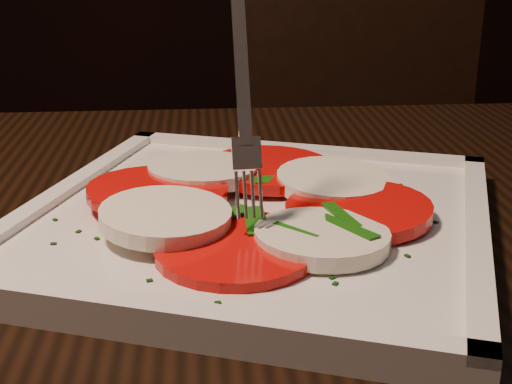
# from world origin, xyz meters

# --- Properties ---
(table) EXTENTS (1.22, 0.83, 0.75)m
(table) POSITION_xyz_m (0.08, -0.19, 0.65)
(table) COLOR black
(table) RESTS_ON ground
(chair) EXTENTS (0.43, 0.43, 0.93)m
(chair) POSITION_xyz_m (0.26, 0.50, 0.53)
(chair) COLOR black
(chair) RESTS_ON ground
(plate) EXTENTS (0.40, 0.40, 0.01)m
(plate) POSITION_xyz_m (-0.00, -0.15, 0.76)
(plate) COLOR silver
(plate) RESTS_ON table
(caprese_salad) EXTENTS (0.26, 0.24, 0.02)m
(caprese_salad) POSITION_xyz_m (-0.00, -0.15, 0.77)
(caprese_salad) COLOR red
(caprese_salad) RESTS_ON plate
(fork) EXTENTS (0.03, 0.07, 0.15)m
(fork) POSITION_xyz_m (-0.01, -0.17, 0.86)
(fork) COLOR white
(fork) RESTS_ON caprese_salad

